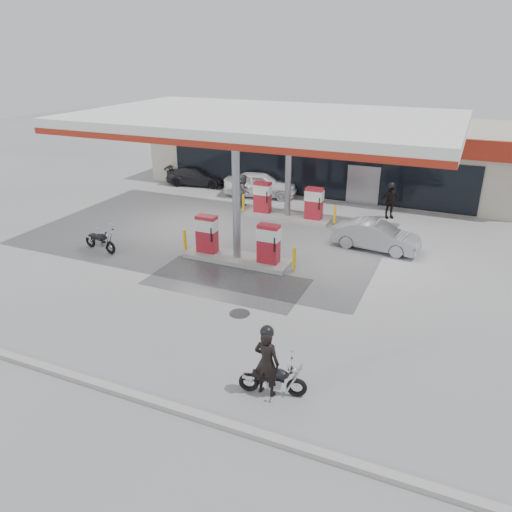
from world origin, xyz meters
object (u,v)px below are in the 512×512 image
(pump_island_far, at_px, (288,205))
(biker_main, at_px, (267,362))
(main_motorcycle, at_px, (274,380))
(parked_motorcycle, at_px, (101,241))
(parked_car_left, at_px, (198,176))
(biker_walking, at_px, (390,201))
(attendant, at_px, (244,191))
(sedan_white, at_px, (260,184))
(hatchback_silver, at_px, (376,236))
(pump_island_near, at_px, (237,245))

(pump_island_far, height_order, biker_main, biker_main)
(main_motorcycle, height_order, parked_motorcycle, parked_motorcycle)
(parked_car_left, xyz_separation_m, biker_walking, (12.38, -1.80, 0.31))
(attendant, bearing_deg, sedan_white, -6.92)
(main_motorcycle, bearing_deg, hatchback_silver, 74.20)
(main_motorcycle, height_order, biker_main, biker_main)
(pump_island_far, xyz_separation_m, parked_car_left, (-7.59, 4.00, -0.13))
(biker_main, xyz_separation_m, biker_walking, (0.39, 15.65, -0.05))
(sedan_white, bearing_deg, pump_island_near, -174.23)
(pump_island_far, height_order, hatchback_silver, pump_island_far)
(pump_island_near, bearing_deg, main_motorcycle, -58.24)
(hatchback_silver, bearing_deg, sedan_white, 59.88)
(pump_island_far, bearing_deg, parked_motorcycle, -128.64)
(sedan_white, relative_size, hatchback_silver, 1.14)
(main_motorcycle, relative_size, sedan_white, 0.41)
(sedan_white, bearing_deg, hatchback_silver, -137.00)
(main_motorcycle, bearing_deg, biker_main, -178.97)
(pump_island_near, height_order, parked_motorcycle, pump_island_near)
(sedan_white, xyz_separation_m, biker_walking, (7.67, -1.00, 0.16))
(parked_car_left, bearing_deg, pump_island_near, -153.37)
(sedan_white, distance_m, biker_walking, 7.74)
(hatchback_silver, bearing_deg, biker_walking, 7.96)
(pump_island_far, relative_size, biker_main, 2.75)
(pump_island_far, bearing_deg, sedan_white, 132.00)
(biker_main, distance_m, parked_car_left, 21.17)
(pump_island_far, bearing_deg, pump_island_near, -90.00)
(main_motorcycle, xyz_separation_m, sedan_white, (-7.46, 16.60, 0.32))
(biker_main, distance_m, parked_motorcycle, 11.96)
(pump_island_far, xyz_separation_m, parked_motorcycle, (-5.91, -7.40, -0.27))
(parked_motorcycle, height_order, parked_car_left, parked_car_left)
(biker_main, height_order, attendant, biker_main)
(parked_motorcycle, distance_m, parked_car_left, 11.52)
(biker_main, bearing_deg, parked_motorcycle, -26.46)
(pump_island_far, xyz_separation_m, biker_walking, (4.79, 2.20, 0.18))
(attendant, bearing_deg, main_motorcycle, -158.35)
(biker_main, xyz_separation_m, parked_car_left, (-11.99, 17.45, -0.35))
(parked_motorcycle, height_order, biker_walking, biker_walking)
(pump_island_far, xyz_separation_m, main_motorcycle, (4.58, -13.40, -0.31))
(main_motorcycle, distance_m, parked_car_left, 21.23)
(main_motorcycle, bearing_deg, parked_car_left, 111.39)
(pump_island_near, bearing_deg, sedan_white, 107.39)
(pump_island_near, height_order, pump_island_far, same)
(hatchback_silver, bearing_deg, attendant, 72.04)
(attendant, xyz_separation_m, biker_walking, (7.71, 1.20, -0.02))
(pump_island_far, distance_m, parked_car_left, 8.58)
(sedan_white, bearing_deg, parked_motorcycle, 152.42)
(sedan_white, xyz_separation_m, parked_car_left, (-4.71, 0.80, -0.15))
(hatchback_silver, bearing_deg, parked_motorcycle, 119.85)
(main_motorcycle, relative_size, biker_main, 0.94)
(parked_car_left, distance_m, biker_walking, 12.51)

